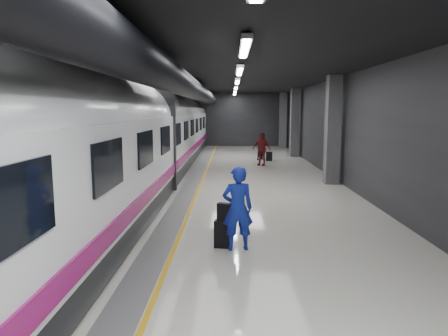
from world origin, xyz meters
TOP-DOWN VIEW (x-y plane):
  - ground at (0.00, 0.00)m, footprint 40.00×40.00m
  - platform_hall at (-0.29, 0.96)m, footprint 10.02×40.02m
  - train at (-3.25, -0.00)m, footprint 3.05×38.00m
  - traveler_main at (0.46, -6.17)m, footprint 0.74×0.54m
  - suitcase_main at (0.14, -6.02)m, footprint 0.41×0.29m
  - shoulder_bag at (0.16, -6.01)m, footprint 0.33×0.25m
  - traveler_far_a at (2.31, 10.12)m, footprint 1.03×1.01m
  - traveler_far_b at (2.04, 7.59)m, footprint 1.16×0.84m
  - suitcase_far at (2.67, 9.63)m, footprint 0.41×0.29m

SIDE VIEW (x-z plane):
  - ground at x=0.00m, z-range 0.00..0.00m
  - suitcase_far at x=2.67m, z-range 0.00..0.55m
  - suitcase_main at x=0.14m, z-range 0.00..0.62m
  - shoulder_bag at x=0.16m, z-range 0.62..1.02m
  - traveler_far_a at x=2.31m, z-range 0.00..1.68m
  - traveler_far_b at x=2.04m, z-range 0.00..1.83m
  - traveler_main at x=0.46m, z-range 0.00..1.88m
  - train at x=-3.25m, z-range 0.04..4.09m
  - platform_hall at x=-0.29m, z-range 1.28..5.79m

